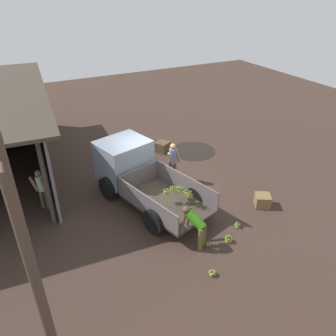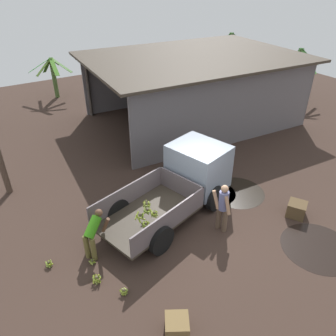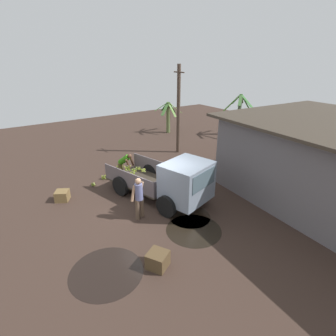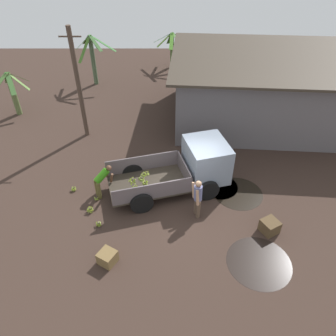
{
  "view_description": "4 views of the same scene",
  "coord_description": "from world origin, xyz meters",
  "px_view_note": "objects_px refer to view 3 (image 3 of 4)",
  "views": [
    {
      "loc": [
        -9.69,
        4.54,
        7.1
      ],
      "look_at": [
        -1.06,
        0.12,
        1.54
      ],
      "focal_mm": 35.0,
      "sensor_mm": 36.0,
      "label": 1
    },
    {
      "loc": [
        -5.12,
        -6.43,
        6.97
      ],
      "look_at": [
        -0.12,
        1.5,
        1.18
      ],
      "focal_mm": 35.0,
      "sensor_mm": 36.0,
      "label": 2
    },
    {
      "loc": [
        7.93,
        -4.71,
        5.67
      ],
      "look_at": [
        -0.93,
        1.36,
        1.08
      ],
      "focal_mm": 28.0,
      "sensor_mm": 36.0,
      "label": 3
    },
    {
      "loc": [
        -0.72,
        -9.37,
        9.0
      ],
      "look_at": [
        -0.72,
        0.63,
        1.1
      ],
      "focal_mm": 35.0,
      "sensor_mm": 36.0,
      "label": 4
    }
  ],
  "objects_px": {
    "person_foreground_visitor": "(139,196)",
    "person_bystander_near_shed": "(239,171)",
    "utility_pole": "(178,110)",
    "banana_bunch_on_ground_3": "(93,184)",
    "wooden_crate_0": "(62,196)",
    "banana_bunch_on_ground_2": "(118,166)",
    "person_worker_loading": "(124,163)",
    "banana_bunch_on_ground_0": "(117,175)",
    "wooden_crate_1": "(158,260)",
    "banana_bunch_on_ground_1": "(104,177)",
    "cargo_truck": "(177,182)"
  },
  "relations": [
    {
      "from": "person_bystander_near_shed",
      "to": "banana_bunch_on_ground_1",
      "type": "xyz_separation_m",
      "value": [
        -4.43,
        -4.78,
        -0.75
      ]
    },
    {
      "from": "person_bystander_near_shed",
      "to": "banana_bunch_on_ground_0",
      "type": "relative_size",
      "value": 8.42
    },
    {
      "from": "person_foreground_visitor",
      "to": "person_worker_loading",
      "type": "relative_size",
      "value": 1.27
    },
    {
      "from": "cargo_truck",
      "to": "person_bystander_near_shed",
      "type": "distance_m",
      "value": 3.22
    },
    {
      "from": "person_foreground_visitor",
      "to": "banana_bunch_on_ground_2",
      "type": "xyz_separation_m",
      "value": [
        -4.9,
        1.35,
        -0.82
      ]
    },
    {
      "from": "utility_pole",
      "to": "person_bystander_near_shed",
      "type": "distance_m",
      "value": 5.93
    },
    {
      "from": "wooden_crate_1",
      "to": "cargo_truck",
      "type": "bearing_deg",
      "value": 134.92
    },
    {
      "from": "person_foreground_visitor",
      "to": "cargo_truck",
      "type": "bearing_deg",
      "value": -104.06
    },
    {
      "from": "wooden_crate_0",
      "to": "wooden_crate_1",
      "type": "bearing_deg",
      "value": 13.17
    },
    {
      "from": "cargo_truck",
      "to": "person_foreground_visitor",
      "type": "distance_m",
      "value": 1.74
    },
    {
      "from": "wooden_crate_0",
      "to": "wooden_crate_1",
      "type": "relative_size",
      "value": 0.93
    },
    {
      "from": "wooden_crate_0",
      "to": "banana_bunch_on_ground_3",
      "type": "bearing_deg",
      "value": 109.98
    },
    {
      "from": "banana_bunch_on_ground_0",
      "to": "wooden_crate_1",
      "type": "xyz_separation_m",
      "value": [
        6.4,
        -1.58,
        0.15
      ]
    },
    {
      "from": "person_worker_loading",
      "to": "banana_bunch_on_ground_3",
      "type": "height_order",
      "value": "person_worker_loading"
    },
    {
      "from": "utility_pole",
      "to": "banana_bunch_on_ground_2",
      "type": "relative_size",
      "value": 26.68
    },
    {
      "from": "person_worker_loading",
      "to": "banana_bunch_on_ground_0",
      "type": "height_order",
      "value": "person_worker_loading"
    },
    {
      "from": "person_foreground_visitor",
      "to": "person_bystander_near_shed",
      "type": "xyz_separation_m",
      "value": [
        0.42,
        4.93,
        -0.04
      ]
    },
    {
      "from": "banana_bunch_on_ground_3",
      "to": "wooden_crate_1",
      "type": "relative_size",
      "value": 0.36
    },
    {
      "from": "utility_pole",
      "to": "person_foreground_visitor",
      "type": "bearing_deg",
      "value": -47.33
    },
    {
      "from": "person_foreground_visitor",
      "to": "person_worker_loading",
      "type": "xyz_separation_m",
      "value": [
        -3.63,
        1.14,
        -0.14
      ]
    },
    {
      "from": "utility_pole",
      "to": "banana_bunch_on_ground_2",
      "type": "height_order",
      "value": "utility_pole"
    },
    {
      "from": "wooden_crate_1",
      "to": "person_worker_loading",
      "type": "bearing_deg",
      "value": 162.59
    },
    {
      "from": "cargo_truck",
      "to": "banana_bunch_on_ground_2",
      "type": "height_order",
      "value": "cargo_truck"
    },
    {
      "from": "banana_bunch_on_ground_3",
      "to": "wooden_crate_0",
      "type": "distance_m",
      "value": 1.64
    },
    {
      "from": "person_bystander_near_shed",
      "to": "wooden_crate_1",
      "type": "distance_m",
      "value": 6.12
    },
    {
      "from": "utility_pole",
      "to": "person_bystander_near_shed",
      "type": "height_order",
      "value": "utility_pole"
    },
    {
      "from": "person_foreground_visitor",
      "to": "banana_bunch_on_ground_1",
      "type": "height_order",
      "value": "person_foreground_visitor"
    },
    {
      "from": "person_foreground_visitor",
      "to": "person_bystander_near_shed",
      "type": "distance_m",
      "value": 4.94
    },
    {
      "from": "person_foreground_visitor",
      "to": "banana_bunch_on_ground_0",
      "type": "height_order",
      "value": "person_foreground_visitor"
    },
    {
      "from": "person_worker_loading",
      "to": "banana_bunch_on_ground_0",
      "type": "distance_m",
      "value": 0.81
    },
    {
      "from": "cargo_truck",
      "to": "banana_bunch_on_ground_2",
      "type": "relative_size",
      "value": 25.28
    },
    {
      "from": "cargo_truck",
      "to": "banana_bunch_on_ground_2",
      "type": "bearing_deg",
      "value": 169.08
    },
    {
      "from": "banana_bunch_on_ground_1",
      "to": "wooden_crate_0",
      "type": "xyz_separation_m",
      "value": [
        1.0,
        -2.23,
        0.09
      ]
    },
    {
      "from": "cargo_truck",
      "to": "utility_pole",
      "type": "xyz_separation_m",
      "value": [
        -5.18,
        3.88,
        1.65
      ]
    },
    {
      "from": "banana_bunch_on_ground_3",
      "to": "wooden_crate_0",
      "type": "height_order",
      "value": "wooden_crate_0"
    },
    {
      "from": "banana_bunch_on_ground_2",
      "to": "banana_bunch_on_ground_3",
      "type": "distance_m",
      "value": 2.32
    },
    {
      "from": "banana_bunch_on_ground_2",
      "to": "wooden_crate_1",
      "type": "xyz_separation_m",
      "value": [
        7.43,
        -2.14,
        0.15
      ]
    },
    {
      "from": "banana_bunch_on_ground_1",
      "to": "wooden_crate_0",
      "type": "relative_size",
      "value": 0.5
    },
    {
      "from": "cargo_truck",
      "to": "person_worker_loading",
      "type": "relative_size",
      "value": 3.84
    },
    {
      "from": "banana_bunch_on_ground_0",
      "to": "wooden_crate_0",
      "type": "distance_m",
      "value": 3.01
    },
    {
      "from": "cargo_truck",
      "to": "banana_bunch_on_ground_3",
      "type": "bearing_deg",
      "value": -162.87
    },
    {
      "from": "banana_bunch_on_ground_1",
      "to": "person_foreground_visitor",
      "type": "bearing_deg",
      "value": -2.13
    },
    {
      "from": "cargo_truck",
      "to": "wooden_crate_1",
      "type": "bearing_deg",
      "value": -60.53
    },
    {
      "from": "person_bystander_near_shed",
      "to": "wooden_crate_0",
      "type": "xyz_separation_m",
      "value": [
        -3.43,
        -7.01,
        -0.65
      ]
    },
    {
      "from": "banana_bunch_on_ground_2",
      "to": "banana_bunch_on_ground_1",
      "type": "bearing_deg",
      "value": -53.31
    },
    {
      "from": "person_bystander_near_shed",
      "to": "cargo_truck",
      "type": "bearing_deg",
      "value": 126.75
    },
    {
      "from": "person_worker_loading",
      "to": "person_foreground_visitor",
      "type": "bearing_deg",
      "value": -50.62
    },
    {
      "from": "utility_pole",
      "to": "banana_bunch_on_ground_3",
      "type": "xyz_separation_m",
      "value": [
        1.61,
        -6.16,
        -2.59
      ]
    },
    {
      "from": "person_bystander_near_shed",
      "to": "person_worker_loading",
      "type": "bearing_deg",
      "value": 87.26
    },
    {
      "from": "person_foreground_visitor",
      "to": "banana_bunch_on_ground_2",
      "type": "height_order",
      "value": "person_foreground_visitor"
    }
  ]
}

